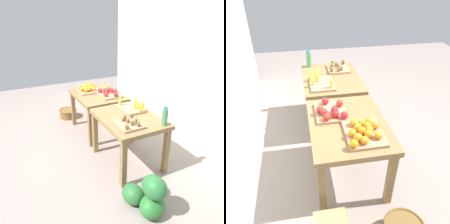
{
  "view_description": "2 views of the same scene",
  "coord_description": "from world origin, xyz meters",
  "views": [
    {
      "loc": [
        3.08,
        -1.54,
        2.13
      ],
      "look_at": [
        0.01,
        0.01,
        0.61
      ],
      "focal_mm": 36.6,
      "sensor_mm": 36.0,
      "label": 1
    },
    {
      "loc": [
        -2.43,
        0.44,
        2.17
      ],
      "look_at": [
        -0.05,
        0.01,
        0.55
      ],
      "focal_mm": 36.97,
      "sensor_mm": 36.0,
      "label": 2
    }
  ],
  "objects": [
    {
      "name": "ground_plane",
      "position": [
        0.0,
        0.0,
        0.0
      ],
      "size": [
        8.0,
        8.0,
        0.0
      ],
      "primitive_type": "plane",
      "color": "gray"
    },
    {
      "name": "back_wall",
      "position": [
        0.0,
        1.35,
        1.5
      ],
      "size": [
        4.4,
        0.12,
        3.0
      ],
      "primitive_type": "cube",
      "color": "beige",
      "rests_on": "ground_plane"
    },
    {
      "name": "display_table_left",
      "position": [
        -0.56,
        0.0,
        0.64
      ],
      "size": [
        1.04,
        0.8,
        0.75
      ],
      "color": "olive",
      "rests_on": "ground_plane"
    },
    {
      "name": "display_table_right",
      "position": [
        0.56,
        0.0,
        0.64
      ],
      "size": [
        1.04,
        0.8,
        0.75
      ],
      "color": "olive",
      "rests_on": "ground_plane"
    },
    {
      "name": "orange_bin",
      "position": [
        -0.79,
        -0.1,
        0.8
      ],
      "size": [
        0.44,
        0.36,
        0.11
      ],
      "color": "tan",
      "rests_on": "display_table_left"
    },
    {
      "name": "apple_bin",
      "position": [
        -0.38,
        0.15,
        0.8
      ],
      "size": [
        0.42,
        0.34,
        0.11
      ],
      "color": "tan",
      "rests_on": "display_table_left"
    },
    {
      "name": "banana_crate",
      "position": [
        0.35,
        0.18,
        0.79
      ],
      "size": [
        0.44,
        0.32,
        0.17
      ],
      "color": "tan",
      "rests_on": "display_table_right"
    },
    {
      "name": "kiwi_bin",
      "position": [
        0.79,
        -0.14,
        0.78
      ],
      "size": [
        0.36,
        0.32,
        0.1
      ],
      "color": "tan",
      "rests_on": "display_table_right"
    },
    {
      "name": "water_bottle",
      "position": [
        0.99,
        0.28,
        0.87
      ],
      "size": [
        0.08,
        0.08,
        0.26
      ],
      "color": "#4C8C59",
      "rests_on": "display_table_right"
    },
    {
      "name": "watermelon_pile",
      "position": [
        1.47,
        -0.26,
        0.2
      ],
      "size": [
        0.61,
        0.58,
        0.53
      ],
      "color": "#286F2D",
      "rests_on": "ground_plane"
    },
    {
      "name": "wicker_basket",
      "position": [
        -1.41,
        -0.35,
        0.1
      ],
      "size": [
        0.38,
        0.38,
        0.18
      ],
      "color": "brown",
      "rests_on": "ground_plane"
    },
    {
      "name": "cardboard_produce_box",
      "position": [
        -1.37,
        0.3,
        0.12
      ],
      "size": [
        0.4,
        0.3,
        0.24
      ],
      "primitive_type": "cube",
      "color": "tan",
      "rests_on": "ground_plane"
    }
  ]
}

